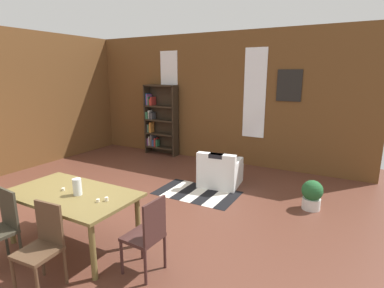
{
  "coord_description": "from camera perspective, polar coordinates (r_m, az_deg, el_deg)",
  "views": [
    {
      "loc": [
        3.52,
        -3.16,
        2.32
      ],
      "look_at": [
        0.86,
        1.64,
        1.03
      ],
      "focal_mm": 28.29,
      "sensor_mm": 36.0,
      "label": 1
    }
  ],
  "objects": [
    {
      "name": "ground_plane",
      "position": [
        5.27,
        -17.6,
        -13.56
      ],
      "size": [
        10.71,
        10.71,
        0.0
      ],
      "primitive_type": "plane",
      "color": "brown"
    },
    {
      "name": "back_wall_brick",
      "position": [
        8.17,
        3.39,
        8.62
      ],
      "size": [
        8.1,
        0.12,
        3.33
      ],
      "primitive_type": "cube",
      "color": "brown",
      "rests_on": "ground"
    },
    {
      "name": "window_pane_0",
      "position": [
        8.7,
        -4.3,
        9.99
      ],
      "size": [
        0.55,
        0.02,
        2.16
      ],
      "primitive_type": "cube",
      "color": "white"
    },
    {
      "name": "window_pane_1",
      "position": [
        7.63,
        11.73,
        9.3
      ],
      "size": [
        0.55,
        0.02,
        2.16
      ],
      "primitive_type": "cube",
      "color": "white"
    },
    {
      "name": "dining_table",
      "position": [
        4.42,
        -21.77,
        -9.53
      ],
      "size": [
        1.78,
        1.0,
        0.76
      ],
      "color": "brown",
      "rests_on": "ground"
    },
    {
      "name": "vase_on_table",
      "position": [
        4.25,
        -20.82,
        -7.55
      ],
      "size": [
        0.11,
        0.11,
        0.22
      ],
      "primitive_type": "cylinder",
      "color": "silver",
      "rests_on": "dining_table"
    },
    {
      "name": "tealight_candle_0",
      "position": [
        4.51,
        -23.1,
        -7.85
      ],
      "size": [
        0.04,
        0.04,
        0.04
      ],
      "primitive_type": "cylinder",
      "color": "silver",
      "rests_on": "dining_table"
    },
    {
      "name": "tealight_candle_1",
      "position": [
        3.98,
        -15.8,
        -9.96
      ],
      "size": [
        0.04,
        0.04,
        0.05
      ],
      "primitive_type": "cylinder",
      "color": "silver",
      "rests_on": "dining_table"
    },
    {
      "name": "tealight_candle_2",
      "position": [
        3.98,
        -17.3,
        -10.15
      ],
      "size": [
        0.04,
        0.04,
        0.04
      ],
      "primitive_type": "cylinder",
      "color": "silver",
      "rests_on": "dining_table"
    },
    {
      "name": "dining_chair_near_right",
      "position": [
        3.82,
        -26.31,
        -16.49
      ],
      "size": [
        0.43,
        0.43,
        0.95
      ],
      "color": "#4F3724",
      "rests_on": "ground"
    },
    {
      "name": "dining_chair_near_left",
      "position": [
        4.44,
        -32.32,
        -12.97
      ],
      "size": [
        0.43,
        0.43,
        0.95
      ],
      "color": "#353125",
      "rests_on": "ground"
    },
    {
      "name": "dining_chair_head_right",
      "position": [
        3.68,
        -8.38,
        -16.39
      ],
      "size": [
        0.42,
        0.42,
        0.95
      ],
      "color": "#3C221F",
      "rests_on": "ground"
    },
    {
      "name": "bookshelf_tall",
      "position": [
        8.79,
        -6.2,
        4.5
      ],
      "size": [
        1.01,
        0.29,
        2.0
      ],
      "color": "#2D2319",
      "rests_on": "ground"
    },
    {
      "name": "armchair_white",
      "position": [
        6.43,
        5.29,
        -5.34
      ],
      "size": [
        0.89,
        0.89,
        0.75
      ],
      "color": "white",
      "rests_on": "ground"
    },
    {
      "name": "potted_plant_by_shelf",
      "position": [
        5.71,
        21.67,
        -8.8
      ],
      "size": [
        0.36,
        0.36,
        0.52
      ],
      "color": "silver",
      "rests_on": "ground"
    },
    {
      "name": "striped_rug",
      "position": [
        6.08,
        0.94,
        -9.17
      ],
      "size": [
        1.6,
        0.98,
        0.01
      ],
      "color": "black",
      "rests_on": "ground"
    },
    {
      "name": "framed_picture",
      "position": [
        7.41,
        17.86,
        10.45
      ],
      "size": [
        0.56,
        0.03,
        0.72
      ],
      "primitive_type": "cube",
      "color": "black"
    }
  ]
}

